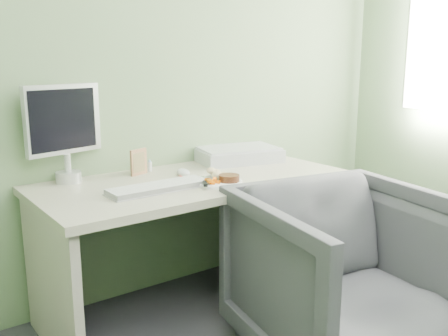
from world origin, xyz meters
TOP-DOWN VIEW (x-y plane):
  - wall_back at (0.00, 2.00)m, footprint 3.50×0.00m
  - desk at (0.00, 1.62)m, footprint 1.60×0.75m
  - plate at (0.04, 1.46)m, footprint 0.24×0.24m
  - steak at (0.08, 1.42)m, footprint 0.13×0.13m
  - potato_pile at (0.08, 1.51)m, footprint 0.11×0.08m
  - carrot_heap at (-0.02, 1.44)m, footprint 0.07×0.07m
  - steak_knife at (-0.06, 1.44)m, footprint 0.12×0.19m
  - mousepad at (-0.25, 1.57)m, footprint 0.25×0.23m
  - keyboard at (-0.26, 1.52)m, footprint 0.49×0.15m
  - computer_mouse at (-0.01, 1.70)m, footprint 0.08×0.12m
  - photo_frame at (-0.19, 1.86)m, footprint 0.11×0.05m
  - eyedrop_bottle at (-0.10, 1.90)m, footprint 0.02×0.02m
  - scanner at (0.46, 1.84)m, footprint 0.54×0.42m
  - monitor at (-0.55, 1.94)m, footprint 0.40×0.15m
  - desk_chair at (0.29, 0.83)m, footprint 0.99×1.00m

SIDE VIEW (x-z plane):
  - desk_chair at x=0.29m, z-range 0.00..0.79m
  - desk at x=0.00m, z-range 0.18..0.91m
  - mousepad at x=-0.25m, z-range 0.73..0.73m
  - plate at x=0.04m, z-range 0.73..0.74m
  - keyboard at x=-0.26m, z-range 0.74..0.76m
  - computer_mouse at x=-0.01m, z-range 0.73..0.77m
  - steak_knife at x=-0.06m, z-range 0.75..0.76m
  - steak at x=0.08m, z-range 0.74..0.78m
  - eyedrop_bottle at x=-0.10m, z-range 0.73..0.80m
  - carrot_heap at x=-0.02m, z-range 0.74..0.78m
  - scanner at x=0.46m, z-range 0.73..0.80m
  - potato_pile at x=0.08m, z-range 0.74..0.80m
  - photo_frame at x=-0.19m, z-range 0.73..0.87m
  - monitor at x=-0.55m, z-range 0.76..1.25m
  - wall_back at x=0.00m, z-range -0.40..3.10m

